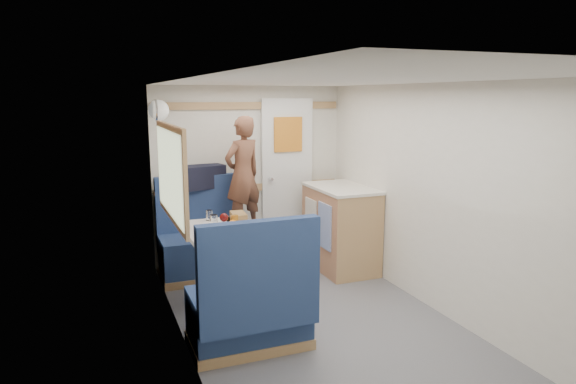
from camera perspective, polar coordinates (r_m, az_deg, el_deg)
name	(u,v)px	position (r m, az deg, el deg)	size (l,w,h in m)	color
floor	(336,342)	(4.19, 5.39, -16.22)	(4.50, 4.50, 0.00)	#515156
ceiling	(341,80)	(3.74, 5.94, 12.29)	(4.50, 4.50, 0.00)	silver
wall_back	(250,174)	(5.90, -4.29, 1.96)	(2.20, 0.02, 2.00)	silver
wall_left	(191,231)	(3.49, -10.70, -4.28)	(0.02, 4.50, 2.00)	silver
wall_right	(459,206)	(4.44, 18.42, -1.46)	(0.02, 4.50, 2.00)	silver
oak_trim_low	(250,188)	(5.90, -4.21, 0.49)	(2.15, 0.02, 0.08)	#A56C4A
oak_trim_high	(249,106)	(5.81, -4.34, 9.55)	(2.15, 0.02, 0.08)	#A56C4A
side_window	(170,173)	(4.42, -12.99, 2.06)	(0.04, 1.30, 0.72)	#B3BCA0
rear_door	(287,175)	(6.02, -0.10, 1.89)	(0.62, 0.12, 1.86)	white
dinette_table	(222,246)	(4.64, -7.36, -5.99)	(0.62, 0.92, 0.72)	white
bench_far	(202,248)	(5.53, -9.49, -6.20)	(0.90, 0.59, 1.05)	navy
bench_near	(251,311)	(3.95, -4.13, -13.09)	(0.90, 0.59, 1.05)	navy
ledge	(196,190)	(5.64, -10.21, 0.17)	(0.90, 0.14, 0.04)	#A56C4A
dome_light	(159,110)	(5.22, -14.19, 8.81)	(0.20, 0.20, 0.20)	white
galley_counter	(340,227)	(5.67, 5.84, -3.93)	(0.57, 0.92, 0.92)	#A56C4A
person	(243,175)	(5.43, -5.04, 1.92)	(0.45, 0.30, 1.23)	brown
duffel_bag	(200,177)	(5.62, -9.78, 1.66)	(0.52, 0.25, 0.25)	black
tray	(246,230)	(4.51, -4.73, -4.27)	(0.28, 0.37, 0.02)	white
orange_fruit	(233,224)	(4.54, -6.17, -3.58)	(0.08, 0.08, 0.08)	orange
cheese_block	(233,229)	(4.45, -6.12, -4.16)	(0.11, 0.07, 0.04)	#D7C17C
wine_glass	(224,218)	(4.49, -7.14, -2.92)	(0.08, 0.08, 0.17)	white
tumbler_left	(202,232)	(4.31, -9.55, -4.44)	(0.07, 0.07, 0.11)	white
tumbler_mid	(209,215)	(4.94, -8.74, -2.57)	(0.06, 0.06, 0.10)	white
tumbler_right	(214,221)	(4.68, -8.26, -3.21)	(0.07, 0.07, 0.12)	silver
beer_glass	(234,221)	(4.66, -5.97, -3.25)	(0.07, 0.07, 0.11)	#935715
pepper_grinder	(228,221)	(4.72, -6.65, -3.21)	(0.03, 0.03, 0.09)	black
salt_grinder	(211,228)	(4.49, -8.57, -3.93)	(0.04, 0.04, 0.09)	silver
bread_loaf	(239,218)	(4.80, -5.52, -2.90)	(0.13, 0.24, 0.10)	olive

